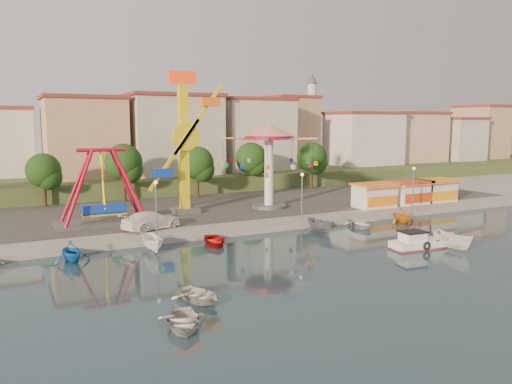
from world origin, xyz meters
TOP-DOWN VIEW (x-y plane):
  - ground at (0.00, 0.00)m, footprint 200.00×200.00m
  - quay_deck at (0.00, 62.00)m, footprint 200.00×100.00m
  - asphalt_pad at (0.00, 30.00)m, footprint 90.00×28.00m
  - hill_terrace at (0.00, 67.00)m, footprint 200.00×60.00m
  - pirate_ship_ride at (-11.27, 21.55)m, footprint 10.00×5.00m
  - kamikaze_tower at (-1.19, 23.72)m, footprint 6.24×3.10m
  - wave_swinger at (9.00, 22.34)m, footprint 11.60×11.60m
  - booth_left at (20.98, 16.49)m, footprint 5.40×3.78m
  - booth_mid at (26.99, 16.49)m, footprint 5.40×3.78m
  - booth_right at (31.70, 16.49)m, footprint 5.40×3.78m
  - lamp_post_1 at (-8.00, 13.00)m, footprint 0.14×0.14m
  - lamp_post_2 at (8.00, 13.00)m, footprint 0.14×0.14m
  - lamp_post_3 at (24.00, 13.00)m, footprint 0.14×0.14m
  - tree_1 at (-16.00, 36.24)m, footprint 4.35×4.35m
  - tree_2 at (-6.00, 35.81)m, footprint 5.02×5.02m
  - tree_3 at (4.00, 34.36)m, footprint 4.68×4.68m
  - tree_4 at (14.00, 37.35)m, footprint 4.86×4.86m
  - tree_5 at (24.00, 35.54)m, footprint 4.83×4.83m
  - building_2 at (-8.19, 51.96)m, footprint 11.95×9.28m
  - building_3 at (5.60, 48.80)m, footprint 12.59×10.50m
  - building_4 at (19.07, 52.20)m, footprint 10.75×9.23m
  - building_5 at (32.37, 50.33)m, footprint 12.77×10.96m
  - building_6 at (44.15, 48.77)m, footprint 8.23×8.98m
  - building_7 at (56.03, 53.70)m, footprint 11.59×10.93m
  - building_8 at (69.93, 47.19)m, footprint 12.84×9.28m
  - building_9 at (83.46, 49.95)m, footprint 12.95×9.17m
  - minaret at (36.00, 54.00)m, footprint 2.80×2.80m
  - cabin_motorboat at (12.11, 0.17)m, footprint 5.26×2.36m
  - rowboat_a at (-10.00, -3.43)m, footprint 3.55×4.20m
  - rowboat_b at (-12.26, -6.98)m, footprint 3.60×4.37m
  - skiff at (14.70, -1.44)m, footprint 1.74×4.27m
  - van at (-7.62, 16.41)m, footprint 6.73×4.62m
  - moored_boat_1 at (-16.03, 9.80)m, footprint 3.51×3.85m
  - moored_boat_2 at (-9.27, 9.80)m, footprint 1.64×4.02m
  - moored_boat_3 at (-3.53, 9.80)m, footprint 3.55×4.45m
  - moored_boat_5 at (8.29, 9.80)m, footprint 1.86×3.83m
  - moored_boat_6 at (13.50, 9.80)m, footprint 3.56×4.44m
  - moored_boat_7 at (19.33, 9.80)m, footprint 2.96×3.38m

SIDE VIEW (x-z plane):
  - ground at x=0.00m, z-range 0.00..0.00m
  - quay_deck at x=0.00m, z-range 0.00..0.60m
  - rowboat_a at x=-10.00m, z-range 0.00..0.74m
  - rowboat_b at x=-12.26m, z-range 0.00..0.79m
  - moored_boat_6 at x=13.50m, z-range 0.00..0.82m
  - moored_boat_3 at x=-3.53m, z-range 0.00..0.83m
  - cabin_motorboat at x=12.11m, z-range -0.42..1.38m
  - asphalt_pad at x=0.00m, z-range 0.60..0.61m
  - moored_boat_5 at x=8.29m, z-range 0.00..1.42m
  - moored_boat_2 at x=-9.27m, z-range 0.00..1.53m
  - skiff at x=14.70m, z-range 0.00..1.63m
  - moored_boat_7 at x=19.33m, z-range 0.00..1.71m
  - moored_boat_1 at x=-16.03m, z-range 0.00..1.73m
  - hill_terrace at x=0.00m, z-range 0.00..3.00m
  - van at x=-7.62m, z-range 0.60..2.41m
  - booth_left at x=20.98m, z-range 0.62..3.70m
  - booth_mid at x=26.99m, z-range 0.62..3.70m
  - booth_right at x=31.70m, z-range 0.62..3.70m
  - lamp_post_1 at x=-8.00m, z-range 0.60..5.60m
  - lamp_post_2 at x=8.00m, z-range 0.60..5.60m
  - lamp_post_3 at x=24.00m, z-range 0.60..5.60m
  - pirate_ship_ride at x=-11.27m, z-range 0.39..8.39m
  - tree_1 at x=-16.00m, z-range 1.80..8.60m
  - tree_3 at x=4.00m, z-range 1.90..9.21m
  - tree_5 at x=24.00m, z-range 1.94..9.48m
  - tree_4 at x=14.00m, z-range 1.95..9.55m
  - tree_2 at x=-6.00m, z-range 1.99..9.84m
  - building_7 at x=56.03m, z-range 3.00..11.76m
  - building_3 at x=5.60m, z-range 3.00..12.20m
  - building_9 at x=83.46m, z-range 3.00..12.21m
  - building_4 at x=19.07m, z-range 3.00..12.24m
  - wave_swinger at x=9.00m, z-range 3.00..13.40m
  - kamikaze_tower at x=-1.19m, z-range 0.26..16.76m
  - building_5 at x=32.37m, z-range 3.00..14.21m
  - building_2 at x=-8.19m, z-range 3.00..14.23m
  - building_6 at x=44.15m, z-range 3.00..15.36m
  - building_8 at x=69.93m, z-range 3.00..15.58m
  - minaret at x=36.00m, z-range 3.55..21.55m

